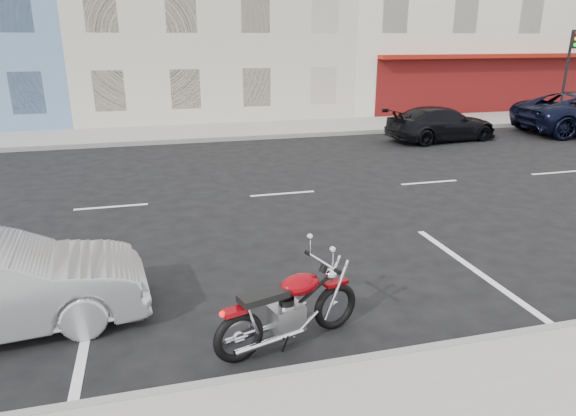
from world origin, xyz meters
name	(u,v)px	position (x,y,z in m)	size (l,w,h in m)	color
ground	(359,188)	(0.00, 0.00, 0.00)	(120.00, 120.00, 0.00)	black
sidewalk_far	(152,134)	(-5.00, 8.70, 0.07)	(80.00, 3.40, 0.15)	gray
curb_near	(171,395)	(-5.00, -7.00, 0.08)	(80.00, 0.12, 0.16)	gray
curb_far	(152,143)	(-5.00, 7.00, 0.08)	(80.00, 0.12, 0.16)	gray
traffic_light	(569,62)	(13.50, 8.33, 2.56)	(0.26, 0.30, 3.80)	black
fire_hydrant	(531,108)	(12.00, 8.50, 0.53)	(0.20, 0.20, 0.72)	beige
motorcycle	(337,296)	(-2.82, -6.08, 0.47)	(1.99, 0.87, 1.02)	black
car_far	(441,124)	(5.33, 5.11, 0.62)	(1.73, 4.26, 1.24)	black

